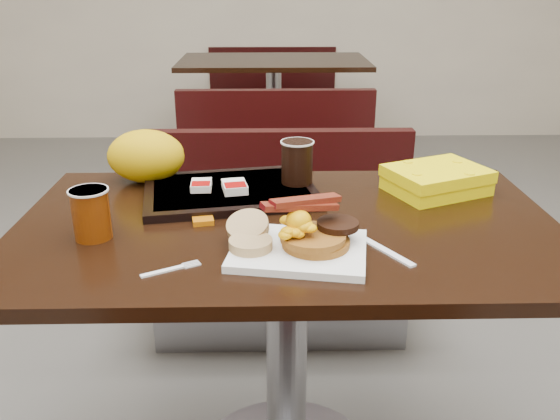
{
  "coord_description": "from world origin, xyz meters",
  "views": [
    {
      "loc": [
        -0.04,
        -1.17,
        1.26
      ],
      "look_at": [
        -0.02,
        -0.05,
        0.8
      ],
      "focal_mm": 36.91,
      "sensor_mm": 36.0,
      "label": 1
    }
  ],
  "objects_px": {
    "bench_far_n": "(273,98)",
    "coffee_cup_near": "(91,214)",
    "table_far": "(274,117)",
    "paper_bag": "(146,156)",
    "tray": "(230,191)",
    "platter": "(299,250)",
    "knife": "(380,248)",
    "table_near": "(287,361)",
    "hashbrown_sleeve_right": "(235,187)",
    "bench_far_s": "(275,149)",
    "clamshell": "(436,180)",
    "bench_near_n": "(280,243)",
    "fork": "(162,271)",
    "hashbrown_sleeve_left": "(201,185)",
    "pancake_stack": "(316,239)",
    "coffee_cup_far": "(297,162)"
  },
  "relations": [
    {
      "from": "bench_far_n",
      "to": "coffee_cup_near",
      "type": "height_order",
      "value": "coffee_cup_near"
    },
    {
      "from": "table_far",
      "to": "paper_bag",
      "type": "distance_m",
      "value": 2.39
    },
    {
      "from": "tray",
      "to": "platter",
      "type": "bearing_deg",
      "value": -74.7
    },
    {
      "from": "bench_far_n",
      "to": "paper_bag",
      "type": "height_order",
      "value": "paper_bag"
    },
    {
      "from": "knife",
      "to": "table_near",
      "type": "bearing_deg",
      "value": -158.79
    },
    {
      "from": "table_far",
      "to": "platter",
      "type": "xyz_separation_m",
      "value": [
        0.02,
        -2.76,
        0.38
      ]
    },
    {
      "from": "coffee_cup_near",
      "to": "hashbrown_sleeve_right",
      "type": "relative_size",
      "value": 1.39
    },
    {
      "from": "table_near",
      "to": "platter",
      "type": "distance_m",
      "value": 0.41
    },
    {
      "from": "hashbrown_sleeve_right",
      "to": "knife",
      "type": "bearing_deg",
      "value": -54.04
    },
    {
      "from": "bench_far_s",
      "to": "paper_bag",
      "type": "bearing_deg",
      "value": -102.49
    },
    {
      "from": "table_near",
      "to": "platter",
      "type": "xyz_separation_m",
      "value": [
        0.02,
        -0.16,
        0.38
      ]
    },
    {
      "from": "bench_far_n",
      "to": "clamshell",
      "type": "bearing_deg",
      "value": -83.06
    },
    {
      "from": "bench_near_n",
      "to": "paper_bag",
      "type": "bearing_deg",
      "value": -130.34
    },
    {
      "from": "fork",
      "to": "bench_far_s",
      "type": "bearing_deg",
      "value": 55.7
    },
    {
      "from": "platter",
      "to": "fork",
      "type": "bearing_deg",
      "value": -155.12
    },
    {
      "from": "bench_near_n",
      "to": "fork",
      "type": "distance_m",
      "value": 1.04
    },
    {
      "from": "table_far",
      "to": "hashbrown_sleeve_right",
      "type": "xyz_separation_m",
      "value": [
        -0.12,
        -2.45,
        0.4
      ]
    },
    {
      "from": "coffee_cup_near",
      "to": "table_far",
      "type": "bearing_deg",
      "value": 81.37
    },
    {
      "from": "coffee_cup_near",
      "to": "fork",
      "type": "bearing_deg",
      "value": -42.76
    },
    {
      "from": "table_near",
      "to": "coffee_cup_near",
      "type": "distance_m",
      "value": 0.59
    },
    {
      "from": "table_far",
      "to": "knife",
      "type": "bearing_deg",
      "value": -86.21
    },
    {
      "from": "table_near",
      "to": "bench_far_n",
      "type": "bearing_deg",
      "value": 90.0
    },
    {
      "from": "table_far",
      "to": "bench_far_n",
      "type": "xyz_separation_m",
      "value": [
        0.0,
        0.7,
        -0.02
      ]
    },
    {
      "from": "tray",
      "to": "hashbrown_sleeve_right",
      "type": "height_order",
      "value": "hashbrown_sleeve_right"
    },
    {
      "from": "coffee_cup_near",
      "to": "hashbrown_sleeve_right",
      "type": "xyz_separation_m",
      "value": [
        0.28,
        0.22,
        -0.02
      ]
    },
    {
      "from": "hashbrown_sleeve_right",
      "to": "bench_far_s",
      "type": "bearing_deg",
      "value": 75.15
    },
    {
      "from": "hashbrown_sleeve_left",
      "to": "bench_near_n",
      "type": "bearing_deg",
      "value": 66.41
    },
    {
      "from": "clamshell",
      "to": "tray",
      "type": "bearing_deg",
      "value": 158.0
    },
    {
      "from": "clamshell",
      "to": "pancake_stack",
      "type": "bearing_deg",
      "value": -157.83
    },
    {
      "from": "coffee_cup_far",
      "to": "table_far",
      "type": "bearing_deg",
      "value": 90.73
    },
    {
      "from": "table_far",
      "to": "tray",
      "type": "relative_size",
      "value": 2.88
    },
    {
      "from": "hashbrown_sleeve_right",
      "to": "table_near",
      "type": "bearing_deg",
      "value": -60.52
    },
    {
      "from": "platter",
      "to": "fork",
      "type": "distance_m",
      "value": 0.26
    },
    {
      "from": "bench_far_s",
      "to": "hashbrown_sleeve_left",
      "type": "distance_m",
      "value": 1.8
    },
    {
      "from": "tray",
      "to": "fork",
      "type": "bearing_deg",
      "value": -114.05
    },
    {
      "from": "pancake_stack",
      "to": "paper_bag",
      "type": "height_order",
      "value": "paper_bag"
    },
    {
      "from": "table_near",
      "to": "paper_bag",
      "type": "xyz_separation_m",
      "value": [
        -0.36,
        0.28,
        0.44
      ]
    },
    {
      "from": "bench_near_n",
      "to": "tray",
      "type": "bearing_deg",
      "value": -104.4
    },
    {
      "from": "bench_near_n",
      "to": "fork",
      "type": "xyz_separation_m",
      "value": [
        -0.24,
        -0.93,
        0.39
      ]
    },
    {
      "from": "bench_far_s",
      "to": "pancake_stack",
      "type": "distance_m",
      "value": 2.1
    },
    {
      "from": "table_near",
      "to": "platter",
      "type": "bearing_deg",
      "value": -84.04
    },
    {
      "from": "fork",
      "to": "clamshell",
      "type": "distance_m",
      "value": 0.74
    },
    {
      "from": "hashbrown_sleeve_right",
      "to": "paper_bag",
      "type": "distance_m",
      "value": 0.27
    },
    {
      "from": "pancake_stack",
      "to": "hashbrown_sleeve_left",
      "type": "bearing_deg",
      "value": 129.09
    },
    {
      "from": "table_near",
      "to": "bench_far_n",
      "type": "height_order",
      "value": "table_near"
    },
    {
      "from": "table_far",
      "to": "platter",
      "type": "relative_size",
      "value": 4.61
    },
    {
      "from": "knife",
      "to": "paper_bag",
      "type": "xyz_separation_m",
      "value": [
        -0.54,
        0.42,
        0.07
      ]
    },
    {
      "from": "coffee_cup_near",
      "to": "hashbrown_sleeve_right",
      "type": "height_order",
      "value": "coffee_cup_near"
    },
    {
      "from": "fork",
      "to": "hashbrown_sleeve_right",
      "type": "xyz_separation_m",
      "value": [
        0.11,
        0.37,
        0.03
      ]
    },
    {
      "from": "table_far",
      "to": "platter",
      "type": "height_order",
      "value": "platter"
    }
  ]
}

